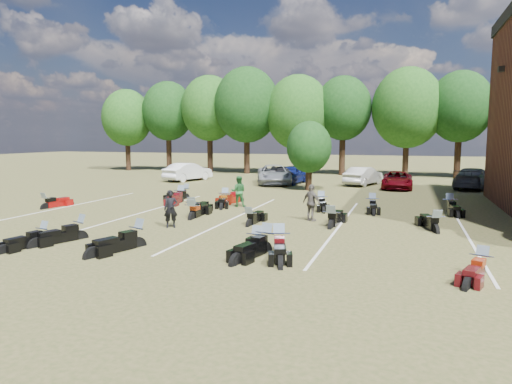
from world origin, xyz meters
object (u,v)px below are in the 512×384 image
at_px(motorcycle_0, 43,244).
at_px(car_0, 187,173).
at_px(motorcycle_14, 181,202).
at_px(person_green, 239,191).
at_px(car_4, 291,174).
at_px(motorcycle_3, 256,252).
at_px(motorcycle_7, 46,209).
at_px(person_black, 171,209).
at_px(person_grey, 312,203).

bearing_deg(motorcycle_0, car_0, 114.04).
distance_m(motorcycle_0, motorcycle_14, 11.03).
distance_m(person_green, motorcycle_0, 11.11).
distance_m(car_4, motorcycle_3, 22.29).
xyz_separation_m(motorcycle_7, motorcycle_14, (5.66, 4.52, 0.00)).
xyz_separation_m(person_black, motorcycle_0, (-2.90, -4.13, -0.80)).
relative_size(person_black, person_green, 0.94).
xyz_separation_m(car_0, motorcycle_7, (0.23, -16.90, -0.64)).
relative_size(person_grey, motorcycle_0, 0.82).
xyz_separation_m(car_4, motorcycle_7, (-9.25, -16.77, -0.76)).
height_order(person_green, motorcycle_0, person_green).
height_order(motorcycle_0, motorcycle_3, motorcycle_3).
bearing_deg(person_black, motorcycle_3, -61.01).
height_order(person_green, person_grey, person_green).
relative_size(person_black, person_grey, 0.95).
bearing_deg(motorcycle_7, car_4, -111.06).
height_order(car_4, person_black, person_black).
distance_m(person_black, motorcycle_14, 7.65).
xyz_separation_m(person_green, motorcycle_7, (-9.51, -3.98, -0.85)).
height_order(motorcycle_0, motorcycle_14, motorcycle_14).
relative_size(motorcycle_0, motorcycle_14, 0.84).
xyz_separation_m(person_black, motorcycle_14, (-3.20, 6.90, -0.80)).
bearing_deg(car_4, person_green, -81.59).
distance_m(car_0, car_4, 9.48).
bearing_deg(person_green, motorcycle_3, 98.75).
distance_m(person_grey, motorcycle_14, 9.27).
bearing_deg(person_grey, motorcycle_14, 7.94).
bearing_deg(car_0, person_grey, -38.24).
relative_size(person_black, motorcycle_7, 0.74).
xyz_separation_m(person_grey, motorcycle_0, (-8.23, -7.49, -0.84)).
distance_m(person_green, motorcycle_14, 3.98).
bearing_deg(person_green, car_0, -68.21).
bearing_deg(motorcycle_7, motorcycle_14, -133.56).
height_order(person_black, motorcycle_7, person_black).
distance_m(person_black, person_green, 6.40).
distance_m(person_grey, motorcycle_7, 14.25).
relative_size(car_0, person_black, 2.34).
bearing_deg(person_grey, person_green, -2.19).
relative_size(car_0, person_green, 2.21).
height_order(person_black, motorcycle_0, person_black).
distance_m(car_0, motorcycle_3, 25.96).
xyz_separation_m(person_black, person_green, (0.66, 6.36, 0.05)).
bearing_deg(motorcycle_7, person_green, -149.46).
bearing_deg(person_green, person_grey, 132.10).
xyz_separation_m(car_0, person_grey, (14.42, -15.92, 0.21)).
distance_m(person_black, motorcycle_7, 9.21).
bearing_deg(motorcycle_0, person_grey, 51.55).
distance_m(person_black, motorcycle_0, 5.10).
relative_size(person_grey, motorcycle_14, 0.69).
bearing_deg(motorcycle_0, motorcycle_7, 141.71).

